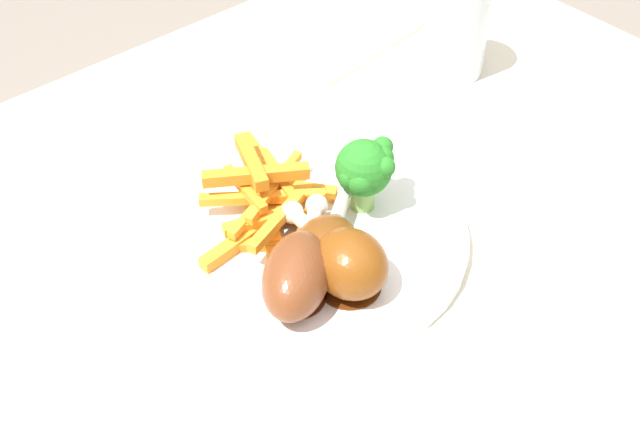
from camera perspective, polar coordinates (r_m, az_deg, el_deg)
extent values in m
cube|color=silver|center=(0.72, -0.13, -1.80)|extent=(0.96, 0.71, 0.03)
cylinder|color=#ACA695|center=(1.34, 5.25, 2.11)|extent=(0.06, 0.06, 0.73)
cylinder|color=white|center=(0.69, 0.00, -1.56)|extent=(0.25, 0.25, 0.01)
cylinder|color=#87BE5F|center=(0.70, 3.02, 1.32)|extent=(0.02, 0.02, 0.02)
sphere|color=#277B24|center=(0.68, 3.12, 3.25)|extent=(0.05, 0.05, 0.05)
sphere|color=#277B24|center=(0.67, 4.60, 3.29)|extent=(0.02, 0.02, 0.02)
sphere|color=#277B24|center=(0.67, 3.20, 2.64)|extent=(0.02, 0.02, 0.02)
sphere|color=#277B24|center=(0.67, 2.16, 2.58)|extent=(0.02, 0.02, 0.02)
sphere|color=#277B24|center=(0.67, 2.91, 2.27)|extent=(0.02, 0.02, 0.02)
sphere|color=#277B24|center=(0.68, 4.45, 4.72)|extent=(0.02, 0.02, 0.02)
sphere|color=#277B24|center=(0.68, 4.38, 3.94)|extent=(0.02, 0.02, 0.02)
cube|color=orange|center=(0.70, -3.74, 0.23)|extent=(0.05, 0.08, 0.01)
cube|color=orange|center=(0.71, -3.51, 3.22)|extent=(0.03, 0.10, 0.01)
cube|color=orange|center=(0.69, -2.05, -0.11)|extent=(0.04, 0.10, 0.01)
cube|color=orange|center=(0.69, -3.25, 1.94)|extent=(0.09, 0.05, 0.01)
cube|color=orange|center=(0.72, -2.13, 1.90)|extent=(0.06, 0.08, 0.01)
cube|color=orange|center=(0.67, -1.21, -1.15)|extent=(0.09, 0.07, 0.01)
cube|color=orange|center=(0.68, -4.55, 2.74)|extent=(0.08, 0.06, 0.01)
cube|color=orange|center=(0.68, -4.43, 0.54)|extent=(0.08, 0.04, 0.01)
cube|color=orange|center=(0.68, -4.24, -0.55)|extent=(0.06, 0.03, 0.01)
cube|color=orange|center=(0.67, -3.05, -2.18)|extent=(0.07, 0.06, 0.01)
cube|color=orange|center=(0.68, -4.05, -1.40)|extent=(0.05, 0.10, 0.01)
cube|color=orange|center=(0.67, -5.29, -1.65)|extent=(0.09, 0.02, 0.01)
cube|color=orange|center=(0.69, -4.10, 1.13)|extent=(0.09, 0.07, 0.01)
cube|color=orange|center=(0.69, -5.31, 1.75)|extent=(0.02, 0.06, 0.01)
cube|color=orange|center=(0.69, -4.88, 3.67)|extent=(0.04, 0.07, 0.01)
cube|color=orange|center=(0.66, -3.02, -0.63)|extent=(0.07, 0.03, 0.01)
cube|color=orange|center=(0.70, -3.78, 0.25)|extent=(0.07, 0.03, 0.01)
cube|color=orange|center=(0.72, -2.65, 2.42)|extent=(0.03, 0.09, 0.01)
cylinder|color=#4E2111|center=(0.63, -1.63, -5.87)|extent=(0.05, 0.05, 0.00)
ellipsoid|color=brown|center=(0.62, -1.68, -4.40)|extent=(0.10, 0.09, 0.05)
cylinder|color=beige|center=(0.66, -0.53, -0.47)|extent=(0.04, 0.03, 0.01)
sphere|color=silver|center=(0.67, -0.23, 0.58)|extent=(0.02, 0.02, 0.02)
cylinder|color=#53240A|center=(0.64, 2.09, -5.08)|extent=(0.05, 0.05, 0.00)
ellipsoid|color=brown|center=(0.62, 2.14, -3.57)|extent=(0.06, 0.07, 0.05)
cylinder|color=beige|center=(0.65, -0.80, -0.99)|extent=(0.01, 0.04, 0.01)
sphere|color=silver|center=(0.67, -1.73, -0.11)|extent=(0.02, 0.02, 0.02)
cylinder|color=#4B210B|center=(0.66, 0.39, -3.74)|extent=(0.05, 0.05, 0.00)
ellipsoid|color=brown|center=(0.64, 0.40, -2.57)|extent=(0.09, 0.09, 0.04)
cylinder|color=beige|center=(0.68, 1.60, 0.89)|extent=(0.04, 0.04, 0.01)
sphere|color=silver|center=(0.70, 2.00, 2.07)|extent=(0.02, 0.02, 0.02)
cube|color=silver|center=(0.77, 18.90, 0.85)|extent=(0.12, 0.16, 0.00)
cylinder|color=silver|center=(0.88, 9.57, 12.81)|extent=(0.07, 0.07, 0.10)
cube|color=beige|center=(0.96, 1.04, 12.81)|extent=(0.18, 0.16, 0.00)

